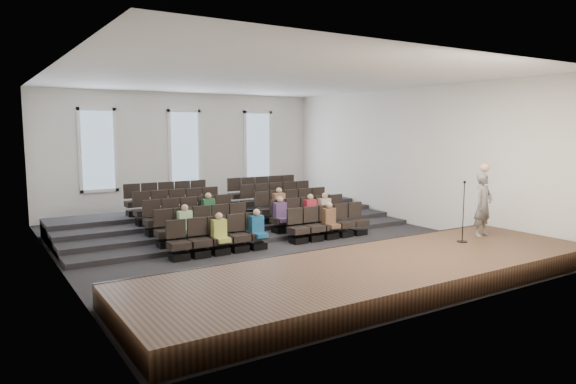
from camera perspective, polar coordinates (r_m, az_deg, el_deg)
name	(u,v)px	position (r m, az deg, el deg)	size (l,w,h in m)	color
ground	(268,242)	(16.07, -2.20, -5.60)	(14.00, 14.00, 0.00)	black
ceiling	(268,79)	(15.75, -2.29, 12.48)	(12.00, 14.00, 0.02)	white
wall_back	(184,153)	(22.06, -11.46, 4.26)	(12.00, 0.04, 5.00)	white
wall_front	(452,182)	(10.28, 17.80, 1.03)	(12.00, 0.04, 5.00)	white
wall_left	(54,171)	(13.73, -24.55, 2.16)	(0.04, 14.00, 5.00)	white
wall_right	(409,157)	(19.44, 13.33, 3.85)	(0.04, 14.00, 5.00)	white
stage	(381,273)	(12.01, 10.27, -8.86)	(11.80, 3.60, 0.50)	#4D3521
stage_lip	(333,257)	(13.32, 5.07, -7.19)	(11.80, 0.06, 0.52)	black
risers	(224,221)	(18.79, -7.07, -3.19)	(11.80, 4.80, 0.60)	black
seating_rows	(245,214)	(17.27, -4.78, -2.44)	(6.80, 4.70, 1.67)	black
windows	(185,148)	(21.99, -11.41, 4.78)	(8.44, 0.10, 3.24)	white
audience	(269,214)	(16.30, -2.15, -2.51)	(5.45, 2.64, 1.10)	#A8B448
speaker	(483,205)	(15.43, 20.87, -1.34)	(0.65, 0.43, 1.78)	#61605C
mic_stand	(463,224)	(14.51, 18.85, -3.37)	(0.28, 0.28, 1.65)	black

